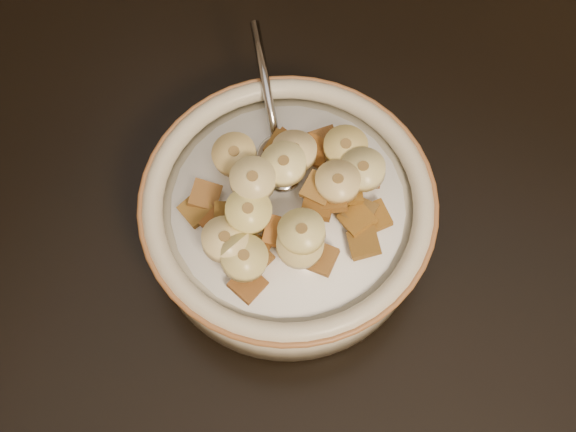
% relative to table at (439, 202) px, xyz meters
% --- Properties ---
extents(floor, '(4.00, 4.50, 0.10)m').
position_rel_table_xyz_m(floor, '(0.00, 0.00, -0.78)').
color(floor, '#422816').
rests_on(floor, ground).
extents(table, '(1.41, 0.91, 0.04)m').
position_rel_table_xyz_m(table, '(0.00, 0.00, 0.00)').
color(table, black).
rests_on(table, floor).
extents(cereal_bowl, '(0.20, 0.20, 0.05)m').
position_rel_table_xyz_m(cereal_bowl, '(-0.10, -0.08, 0.04)').
color(cereal_bowl, beige).
rests_on(cereal_bowl, table).
extents(milk, '(0.17, 0.17, 0.00)m').
position_rel_table_xyz_m(milk, '(-0.10, -0.08, 0.07)').
color(milk, white).
rests_on(milk, cereal_bowl).
extents(spoon, '(0.06, 0.06, 0.01)m').
position_rel_table_xyz_m(spoon, '(-0.12, -0.05, 0.07)').
color(spoon, '#989BA1').
rests_on(spoon, cereal_bowl).
extents(cereal_square_0, '(0.03, 0.03, 0.01)m').
position_rel_table_xyz_m(cereal_square_0, '(-0.14, -0.10, 0.08)').
color(cereal_square_0, brown).
rests_on(cereal_square_0, milk).
extents(cereal_square_1, '(0.03, 0.03, 0.01)m').
position_rel_table_xyz_m(cereal_square_1, '(-0.11, -0.14, 0.07)').
color(cereal_square_1, brown).
rests_on(cereal_square_1, milk).
extents(cereal_square_2, '(0.03, 0.03, 0.01)m').
position_rel_table_xyz_m(cereal_square_2, '(-0.11, -0.12, 0.08)').
color(cereal_square_2, olive).
rests_on(cereal_square_2, milk).
extents(cereal_square_3, '(0.03, 0.03, 0.01)m').
position_rel_table_xyz_m(cereal_square_3, '(-0.06, -0.04, 0.08)').
color(cereal_square_3, '#986036').
rests_on(cereal_square_3, milk).
extents(cereal_square_4, '(0.03, 0.03, 0.01)m').
position_rel_table_xyz_m(cereal_square_4, '(-0.16, -0.10, 0.07)').
color(cereal_square_4, brown).
rests_on(cereal_square_4, milk).
extents(cereal_square_5, '(0.02, 0.02, 0.01)m').
position_rel_table_xyz_m(cereal_square_5, '(-0.08, -0.07, 0.09)').
color(cereal_square_5, olive).
rests_on(cereal_square_5, milk).
extents(cereal_square_6, '(0.03, 0.03, 0.01)m').
position_rel_table_xyz_m(cereal_square_6, '(-0.12, -0.04, 0.08)').
color(cereal_square_6, '#93531D').
rests_on(cereal_square_6, milk).
extents(cereal_square_7, '(0.02, 0.02, 0.01)m').
position_rel_table_xyz_m(cereal_square_7, '(-0.10, -0.03, 0.08)').
color(cereal_square_7, brown).
rests_on(cereal_square_7, milk).
extents(cereal_square_8, '(0.03, 0.03, 0.01)m').
position_rel_table_xyz_m(cereal_square_8, '(-0.07, -0.06, 0.08)').
color(cereal_square_8, brown).
rests_on(cereal_square_8, milk).
extents(cereal_square_9, '(0.03, 0.03, 0.01)m').
position_rel_table_xyz_m(cereal_square_9, '(-0.04, -0.09, 0.08)').
color(cereal_square_9, brown).
rests_on(cereal_square_9, milk).
extents(cereal_square_10, '(0.02, 0.02, 0.01)m').
position_rel_table_xyz_m(cereal_square_10, '(-0.10, -0.10, 0.09)').
color(cereal_square_10, '#944A18').
rests_on(cereal_square_10, milk).
extents(cereal_square_11, '(0.02, 0.02, 0.01)m').
position_rel_table_xyz_m(cereal_square_11, '(-0.12, -0.04, 0.08)').
color(cereal_square_11, brown).
rests_on(cereal_square_11, milk).
extents(cereal_square_12, '(0.02, 0.02, 0.01)m').
position_rel_table_xyz_m(cereal_square_12, '(-0.07, -0.11, 0.08)').
color(cereal_square_12, olive).
rests_on(cereal_square_12, milk).
extents(cereal_square_13, '(0.03, 0.03, 0.01)m').
position_rel_table_xyz_m(cereal_square_13, '(-0.07, -0.07, 0.09)').
color(cereal_square_13, brown).
rests_on(cereal_square_13, milk).
extents(cereal_square_14, '(0.02, 0.02, 0.01)m').
position_rel_table_xyz_m(cereal_square_14, '(-0.08, -0.08, 0.09)').
color(cereal_square_14, brown).
rests_on(cereal_square_14, milk).
extents(cereal_square_15, '(0.02, 0.02, 0.01)m').
position_rel_table_xyz_m(cereal_square_15, '(-0.11, -0.12, 0.08)').
color(cereal_square_15, brown).
rests_on(cereal_square_15, milk).
extents(cereal_square_16, '(0.02, 0.02, 0.01)m').
position_rel_table_xyz_m(cereal_square_16, '(-0.05, -0.07, 0.08)').
color(cereal_square_16, brown).
rests_on(cereal_square_16, milk).
extents(cereal_square_17, '(0.02, 0.02, 0.01)m').
position_rel_table_xyz_m(cereal_square_17, '(-0.16, -0.09, 0.08)').
color(cereal_square_17, brown).
rests_on(cereal_square_17, milk).
extents(cereal_square_18, '(0.03, 0.03, 0.01)m').
position_rel_table_xyz_m(cereal_square_18, '(-0.09, -0.02, 0.08)').
color(cereal_square_18, brown).
rests_on(cereal_square_18, milk).
extents(cereal_square_19, '(0.03, 0.03, 0.01)m').
position_rel_table_xyz_m(cereal_square_19, '(-0.04, -0.07, 0.07)').
color(cereal_square_19, brown).
rests_on(cereal_square_19, milk).
extents(cereal_square_20, '(0.03, 0.03, 0.01)m').
position_rel_table_xyz_m(cereal_square_20, '(-0.14, -0.11, 0.08)').
color(cereal_square_20, brown).
rests_on(cereal_square_20, milk).
extents(cereal_square_21, '(0.03, 0.03, 0.01)m').
position_rel_table_xyz_m(cereal_square_21, '(-0.05, -0.07, 0.08)').
color(cereal_square_21, '#885F1C').
rests_on(cereal_square_21, milk).
extents(banana_slice_0, '(0.04, 0.04, 0.01)m').
position_rel_table_xyz_m(banana_slice_0, '(-0.07, -0.06, 0.09)').
color(banana_slice_0, beige).
rests_on(banana_slice_0, milk).
extents(banana_slice_1, '(0.04, 0.04, 0.01)m').
position_rel_table_xyz_m(banana_slice_1, '(-0.08, -0.03, 0.09)').
color(banana_slice_1, '#E5C577').
rests_on(banana_slice_1, milk).
extents(banana_slice_2, '(0.04, 0.04, 0.01)m').
position_rel_table_xyz_m(banana_slice_2, '(-0.11, -0.13, 0.09)').
color(banana_slice_2, '#D7C884').
rests_on(banana_slice_2, milk).
extents(banana_slice_3, '(0.03, 0.03, 0.01)m').
position_rel_table_xyz_m(banana_slice_3, '(-0.11, -0.06, 0.10)').
color(banana_slice_3, '#FFF3A2').
rests_on(banana_slice_3, milk).
extents(banana_slice_4, '(0.04, 0.04, 0.01)m').
position_rel_table_xyz_m(banana_slice_4, '(-0.08, -0.11, 0.09)').
color(banana_slice_4, '#CDBD78').
rests_on(banana_slice_4, milk).
extents(banana_slice_5, '(0.04, 0.04, 0.02)m').
position_rel_table_xyz_m(banana_slice_5, '(-0.08, -0.10, 0.10)').
color(banana_slice_5, beige).
rests_on(banana_slice_5, milk).
extents(banana_slice_6, '(0.03, 0.03, 0.01)m').
position_rel_table_xyz_m(banana_slice_6, '(-0.11, -0.05, 0.09)').
color(banana_slice_6, '#FFDE93').
rests_on(banana_slice_6, milk).
extents(banana_slice_7, '(0.04, 0.04, 0.01)m').
position_rel_table_xyz_m(banana_slice_7, '(-0.13, -0.08, 0.10)').
color(banana_slice_7, beige).
rests_on(banana_slice_7, milk).
extents(banana_slice_8, '(0.03, 0.03, 0.01)m').
position_rel_table_xyz_m(banana_slice_8, '(-0.06, -0.04, 0.09)').
color(banana_slice_8, '#F7E89C').
rests_on(banana_slice_8, milk).
extents(banana_slice_9, '(0.04, 0.04, 0.02)m').
position_rel_table_xyz_m(banana_slice_9, '(-0.15, -0.06, 0.09)').
color(banana_slice_9, '#E9C67B').
rests_on(banana_slice_9, milk).
extents(banana_slice_10, '(0.04, 0.04, 0.01)m').
position_rel_table_xyz_m(banana_slice_10, '(-0.12, -0.10, 0.10)').
color(banana_slice_10, '#F0E17B').
rests_on(banana_slice_10, milk).
extents(banana_slice_11, '(0.04, 0.04, 0.01)m').
position_rel_table_xyz_m(banana_slice_11, '(-0.13, -0.12, 0.09)').
color(banana_slice_11, beige).
rests_on(banana_slice_11, milk).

